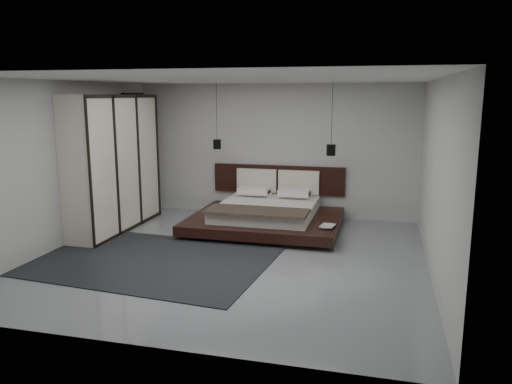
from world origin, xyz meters
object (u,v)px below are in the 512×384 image
(rug, at_px, (151,260))
(pendant_right, at_px, (331,150))
(lattice_screen, at_px, (136,154))
(bed, at_px, (267,213))
(pendant_left, at_px, (217,144))
(wardrobe, at_px, (114,163))

(rug, bearing_deg, pendant_right, 49.15)
(lattice_screen, distance_m, bed, 3.27)
(pendant_left, xyz_separation_m, pendant_right, (2.33, 0.00, -0.06))
(lattice_screen, height_order, rug, lattice_screen)
(bed, relative_size, pendant_left, 2.13)
(pendant_left, xyz_separation_m, wardrobe, (-1.65, -1.25, -0.29))
(lattice_screen, bearing_deg, pendant_right, -1.27)
(bed, height_order, pendant_left, pendant_left)
(bed, bearing_deg, pendant_left, 158.79)
(pendant_right, height_order, wardrobe, pendant_right)
(bed, distance_m, wardrobe, 3.09)
(lattice_screen, bearing_deg, rug, -59.37)
(wardrobe, relative_size, rug, 0.72)
(rug, bearing_deg, lattice_screen, 120.63)
(lattice_screen, distance_m, wardrobe, 1.37)
(pendant_left, relative_size, pendant_right, 0.95)
(wardrobe, bearing_deg, rug, -47.02)
(pendant_right, distance_m, wardrobe, 4.17)
(lattice_screen, height_order, bed, lattice_screen)
(pendant_left, bearing_deg, lattice_screen, 177.19)
(lattice_screen, relative_size, wardrobe, 0.99)
(wardrobe, distance_m, rug, 2.54)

